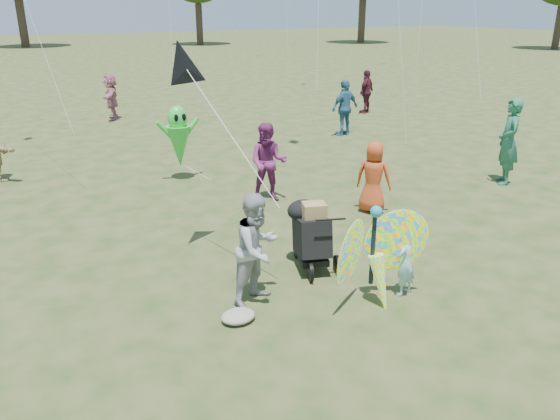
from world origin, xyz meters
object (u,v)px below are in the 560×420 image
object	(u,v)px
adult_man	(257,249)
crowd_e	(268,162)
child_girl	(406,263)
crowd_h	(366,92)
crowd_a	(373,177)
crowd_f	(509,142)
crowd_c	(345,108)
crowd_j	(111,97)
butterfly_kite	(376,258)
alien_kite	(179,139)
jogging_stroller	(310,231)

from	to	relation	value
adult_man	crowd_e	size ratio (longest dim) A/B	0.96
child_girl	crowd_e	size ratio (longest dim) A/B	0.60
crowd_e	crowd_h	bearing A→B (deg)	76.80
crowd_a	crowd_h	bearing A→B (deg)	-75.43
crowd_e	crowd_h	distance (m)	10.48
crowd_e	crowd_f	bearing A→B (deg)	18.63
crowd_a	crowd_f	xyz separation A→B (m)	(3.80, -0.03, 0.27)
crowd_c	crowd_f	bearing A→B (deg)	84.12
child_girl	crowd_j	world-z (taller)	crowd_j
butterfly_kite	alien_kite	bearing A→B (deg)	92.75
crowd_c	jogging_stroller	world-z (taller)	crowd_c
adult_man	crowd_j	world-z (taller)	crowd_j
jogging_stroller	adult_man	bearing A→B (deg)	-136.63
crowd_h	crowd_c	bearing A→B (deg)	16.60
child_girl	crowd_f	size ratio (longest dim) A/B	0.51
crowd_c	crowd_f	size ratio (longest dim) A/B	0.89
adult_man	crowd_h	distance (m)	14.47
crowd_h	alien_kite	world-z (taller)	alien_kite
adult_man	crowd_a	xyz separation A→B (m)	(3.57, 1.97, -0.07)
crowd_f	butterfly_kite	size ratio (longest dim) A/B	1.12
crowd_c	crowd_e	bearing A→B (deg)	31.37
crowd_c	crowd_h	world-z (taller)	crowd_c
crowd_a	crowd_c	xyz separation A→B (m)	(3.51, 5.78, 0.15)
crowd_e	child_girl	bearing A→B (deg)	-57.15
child_girl	alien_kite	bearing A→B (deg)	-95.14
crowd_f	crowd_j	size ratio (longest dim) A/B	1.21
crowd_c	jogging_stroller	xyz separation A→B (m)	(-5.92, -7.25, -0.25)
crowd_e	crowd_h	size ratio (longest dim) A/B	1.02
adult_man	crowd_h	size ratio (longest dim) A/B	0.98
crowd_c	alien_kite	size ratio (longest dim) A/B	0.99
crowd_f	child_girl	bearing A→B (deg)	-26.63
adult_man	crowd_a	size ratio (longest dim) A/B	1.10
child_girl	crowd_j	distance (m)	14.81
child_girl	crowd_e	distance (m)	4.47
crowd_e	crowd_j	bearing A→B (deg)	129.79
child_girl	adult_man	distance (m)	2.08
crowd_f	alien_kite	bearing A→B (deg)	-85.07
adult_man	crowd_c	bearing A→B (deg)	25.26
jogging_stroller	butterfly_kite	size ratio (longest dim) A/B	0.65
adult_man	jogging_stroller	size ratio (longest dim) A/B	1.38
crowd_c	crowd_f	world-z (taller)	crowd_f
crowd_e	crowd_a	bearing A→B (deg)	-11.74
crowd_h	crowd_j	world-z (taller)	crowd_j
jogging_stroller	crowd_j	bearing A→B (deg)	109.05
crowd_a	crowd_j	size ratio (longest dim) A/B	0.88
adult_man	crowd_a	distance (m)	4.08
adult_man	crowd_f	world-z (taller)	crowd_f
crowd_j	butterfly_kite	xyz separation A→B (m)	(-0.08, -14.80, -0.11)
crowd_e	butterfly_kite	world-z (taller)	crowd_e
crowd_f	jogging_stroller	distance (m)	6.37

